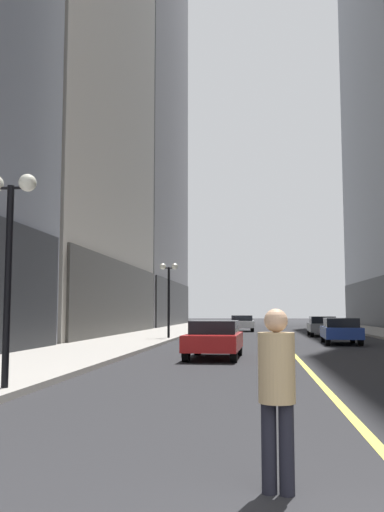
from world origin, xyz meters
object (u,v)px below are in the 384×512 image
at_px(car_red, 214,338).
at_px(street_lamp_left_far, 169,284).
at_px(car_grey, 322,325).
at_px(street_lamp_left_near, 10,231).
at_px(car_white, 242,323).
at_px(car_blue, 341,330).
at_px(pedestrian_in_tan_trench, 277,385).

relative_size(car_red, street_lamp_left_far, 0.95).
height_order(car_red, car_grey, same).
xyz_separation_m(car_grey, street_lamp_left_near, (-9.40, -27.94, 2.54)).
distance_m(car_grey, car_white, 10.44).
bearing_deg(street_lamp_left_far, car_white, 75.99).
relative_size(car_red, street_lamp_left_near, 0.95).
height_order(street_lamp_left_near, street_lamp_left_far, same).
distance_m(car_blue, car_grey, 9.39).
relative_size(pedestrian_in_tan_trench, street_lamp_left_far, 0.38).
height_order(car_grey, pedestrian_in_tan_trench, pedestrian_in_tan_trench).
bearing_deg(car_white, car_grey, -57.83).
height_order(car_white, street_lamp_left_far, street_lamp_left_far).
bearing_deg(car_white, car_red, -90.74).
xyz_separation_m(car_blue, car_white, (-5.39, 18.22, 0.00)).
bearing_deg(car_grey, street_lamp_left_near, -108.60).
height_order(pedestrian_in_tan_trench, street_lamp_left_near, street_lamp_left_near).
xyz_separation_m(street_lamp_left_near, street_lamp_left_far, (0.00, 21.35, 0.00)).
bearing_deg(pedestrian_in_tan_trench, car_grey, 82.68).
xyz_separation_m(car_grey, car_white, (-5.56, 8.83, -0.00)).
relative_size(car_red, car_blue, 0.95).
bearing_deg(street_lamp_left_far, car_red, -73.93).
distance_m(car_white, street_lamp_left_far, 16.09).
bearing_deg(car_grey, street_lamp_left_far, -145.00).
bearing_deg(car_blue, car_grey, 89.00).
xyz_separation_m(car_blue, street_lamp_left_near, (-9.24, -18.55, 2.54)).
xyz_separation_m(car_red, car_grey, (5.91, 18.71, 0.00)).
xyz_separation_m(car_red, street_lamp_left_far, (-3.49, 12.12, 2.54)).
distance_m(pedestrian_in_tan_trench, street_lamp_left_near, 7.83).
xyz_separation_m(car_blue, street_lamp_left_far, (-9.24, 2.80, 2.54)).
bearing_deg(street_lamp_left_near, car_blue, 63.52).
bearing_deg(car_red, street_lamp_left_near, -110.73).
height_order(car_blue, car_grey, same).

